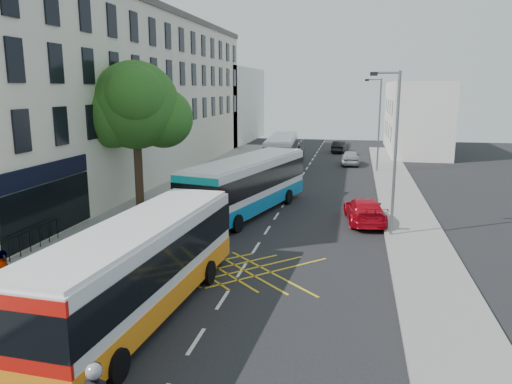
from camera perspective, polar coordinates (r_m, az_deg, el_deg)
The scene contains 19 objects.
ground at distance 15.50m, azimuth -6.87°, elevation -16.59°, with size 120.00×120.00×0.00m, color black.
pavement_left at distance 31.60m, azimuth -13.07°, elevation -1.80°, with size 5.00×70.00×0.15m, color gray.
pavement_right at distance 29.01m, azimuth 17.15°, elevation -3.24°, with size 3.00×70.00×0.15m, color gray.
terrace_main at distance 41.69m, azimuth -15.07°, elevation 10.61°, with size 8.30×45.00×13.50m.
terrace_far at distance 70.40m, azimuth -3.82°, elevation 9.89°, with size 8.00×20.00×10.00m, color silver.
building_right at distance 61.36m, azimuth 17.73°, elevation 8.14°, with size 6.00×18.00×8.00m, color silver.
street_tree at distance 30.75m, azimuth -13.66°, elevation 9.52°, with size 6.30×5.70×8.80m.
lamp_near at distance 25.12m, azimuth 15.46°, elevation 5.15°, with size 1.45×0.15×8.00m.
lamp_far at distance 45.03m, azimuth 13.79°, elevation 8.01°, with size 1.45×0.15×8.00m.
railings at distance 23.98m, azimuth -25.40°, elevation -5.41°, with size 0.08×5.60×1.14m, color black, non-canonical shape.
bus_near at distance 16.81m, azimuth -13.22°, elevation -8.34°, with size 3.25×11.27×3.13m.
bus_mid at distance 29.52m, azimuth -1.01°, elevation 0.85°, with size 5.47×12.02×3.29m.
bus_far at distance 47.22m, azimuth 2.97°, elevation 4.73°, with size 3.06×10.49×2.91m.
parked_car_silver at distance 20.18m, azimuth -19.35°, elevation -8.18°, with size 1.45×4.15×1.37m, color #B2B6BB.
red_hatchback at distance 28.27m, azimuth 12.32°, elevation -2.06°, with size 1.97×4.83×1.40m, color red.
distant_car_grey at distance 53.19m, azimuth 4.09°, elevation 4.59°, with size 2.23×4.84×1.34m, color #3D4045.
distant_car_silver at distance 49.38m, azimuth 10.75°, elevation 3.90°, with size 1.70×4.23×1.44m, color #9EA2A5.
distant_car_dark at distance 58.77m, azimuth 9.57°, elevation 5.13°, with size 1.41×4.04×1.33m, color black.
pedestrian_far at distance 18.97m, azimuth -26.83°, elevation -8.73°, with size 1.12×0.47×1.92m, color gray.
Camera 1 is at (4.42, -12.91, 7.36)m, focal length 35.00 mm.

